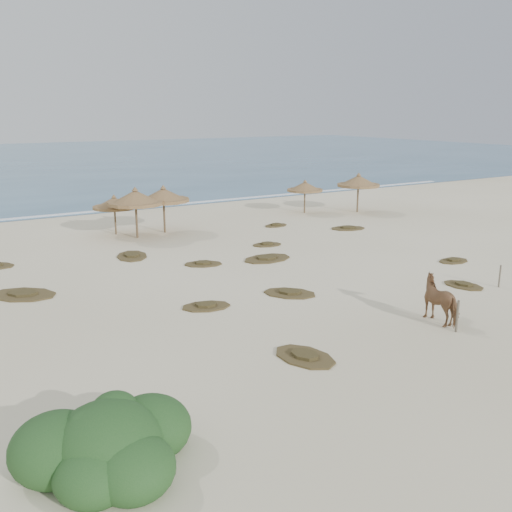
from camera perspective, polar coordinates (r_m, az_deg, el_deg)
name	(u,v)px	position (r m, az deg, el deg)	size (l,w,h in m)	color
ground	(315,314)	(21.16, 5.89, -5.77)	(160.00, 160.00, 0.00)	beige
ocean	(4,162)	(91.86, -23.85, 8.61)	(200.00, 100.00, 0.01)	#265273
foam_line	(104,211)	(44.09, -14.93, 4.40)	(70.00, 0.60, 0.01)	white
palapa_2	(135,198)	(33.74, -11.97, 5.66)	(3.53, 3.53, 3.01)	brown
palapa_3	(114,204)	(35.10, -13.99, 5.12)	(3.20, 3.20, 2.42)	brown
palapa_4	(163,196)	(35.02, -9.24, 5.97)	(3.45, 3.45, 2.92)	brown
palapa_5	(305,187)	(41.60, 4.92, 6.88)	(3.08, 3.08, 2.43)	brown
palapa_6	(358,182)	(42.42, 10.21, 7.34)	(3.62, 3.62, 2.89)	brown
horse	(443,300)	(21.10, 18.15, -4.20)	(0.86, 1.89, 1.59)	olive
fence_post_near	(457,316)	(20.35, 19.49, -5.70)	(0.08, 0.08, 1.12)	brown
fence_post_far	(500,276)	(26.10, 23.20, -1.87)	(0.07, 0.07, 0.97)	brown
bush	(108,445)	(12.73, -14.54, -17.85)	(3.82, 3.37, 1.71)	#2B5022
scrub_1	(23,294)	(24.91, -22.28, -3.56)	(3.28, 3.19, 0.16)	brown
scrub_2	(206,306)	(21.79, -5.02, -4.99)	(2.12, 1.65, 0.16)	brown
scrub_3	(267,258)	(28.61, 1.12, -0.23)	(2.73, 1.90, 0.16)	brown
scrub_4	(453,261)	(29.83, 19.14, -0.43)	(1.66, 1.09, 0.16)	brown
scrub_5	(348,228)	(36.48, 9.17, 2.78)	(2.56, 2.06, 0.16)	brown
scrub_7	(267,244)	(31.60, 1.11, 1.17)	(1.81, 1.33, 0.16)	brown
scrub_9	(290,293)	(23.27, 3.39, -3.70)	(2.50, 2.55, 0.16)	brown
scrub_10	(276,225)	(36.95, 2.00, 3.10)	(1.82, 1.36, 0.16)	brown
scrub_11	(305,356)	(17.52, 4.89, -9.96)	(1.82, 2.38, 0.16)	brown
scrub_12	(463,285)	(25.81, 20.04, -2.74)	(1.41, 1.91, 0.16)	brown
scrub_13	(203,264)	(27.73, -5.31, -0.76)	(2.17, 1.83, 0.16)	brown
scrub_14	(132,256)	(29.79, -12.30, 0.03)	(2.12, 2.68, 0.16)	brown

